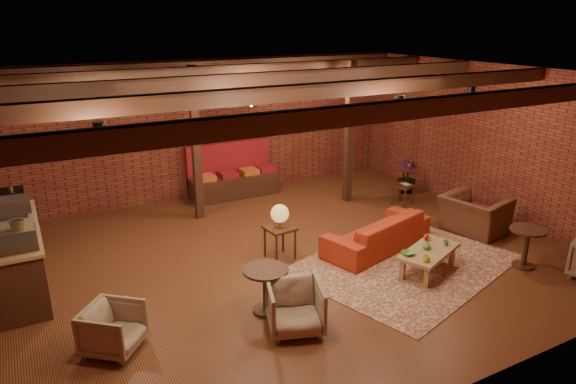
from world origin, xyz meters
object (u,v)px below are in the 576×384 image
coffee_table (428,252)px  sofa (377,232)px  side_table_lamp (280,218)px  round_table_right (527,241)px  armchair_b (295,305)px  armchair_a (113,327)px  plant_tall (409,144)px  armchair_right (475,208)px  side_table_book (403,187)px  round_table_left (266,283)px

coffee_table → sofa: bearing=97.6°
side_table_lamp → round_table_right: side_table_lamp is taller
side_table_lamp → armchair_b: 2.27m
armchair_a → plant_tall: plant_tall is taller
armchair_a → sofa: bearing=-39.7°
coffee_table → round_table_right: round_table_right is taller
sofa → armchair_right: armchair_right is taller
coffee_table → side_table_book: (1.84, 2.80, 0.06)m
sofa → round_table_left: (-2.76, -0.97, 0.14)m
coffee_table → side_table_lamp: size_ratio=1.33×
sofa → round_table_right: 2.53m
round_table_left → armchair_a: size_ratio=1.01×
armchair_a → round_table_right: bearing=-57.7°
sofa → armchair_a: 4.96m
side_table_lamp → round_table_left: (-0.99, -1.47, -0.30)m
plant_tall → round_table_right: bearing=-101.8°
sofa → side_table_lamp: 1.89m
coffee_table → side_table_lamp: side_table_lamp is taller
armchair_a → armchair_right: armchair_right is taller
coffee_table → plant_tall: bearing=54.1°
round_table_left → side_table_lamp: bearing=56.0°
side_table_lamp → round_table_right: size_ratio=1.43×
side_table_lamp → round_table_left: 1.80m
armchair_right → plant_tall: bearing=-21.5°
sofa → side_table_lamp: (-1.76, 0.50, 0.44)m
side_table_book → armchair_right: bearing=-84.3°
plant_tall → side_table_lamp: bearing=-158.4°
armchair_right → side_table_book: size_ratio=2.21×
round_table_right → armchair_b: bearing=177.0°
round_table_left → sofa: bearing=19.4°
round_table_left → round_table_right: (4.53, -0.83, 0.01)m
armchair_b → round_table_right: (4.39, -0.23, 0.09)m
armchair_a → armchair_b: bearing=-67.0°
side_table_book → sofa: bearing=-140.7°
side_table_lamp → side_table_book: side_table_lamp is taller
coffee_table → round_table_left: bearing=176.0°
round_table_left → armchair_right: size_ratio=0.60×
side_table_book → round_table_right: size_ratio=0.74×
coffee_table → armchair_b: bearing=-171.7°
round_table_right → armchair_a: bearing=172.0°
armchair_a → side_table_book: size_ratio=1.31×
armchair_b → coffee_table: bearing=27.2°
sofa → round_table_right: (1.78, -1.80, 0.15)m
plant_tall → armchair_right: bearing=-99.7°
side_table_book → plant_tall: plant_tall is taller
sofa → armchair_right: 2.21m
armchair_right → plant_tall: (0.44, 2.54, 0.71)m
armchair_b → side_table_lamp: bearing=86.9°
sofa → coffee_table: size_ratio=1.66×
round_table_right → coffee_table: bearing=158.8°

